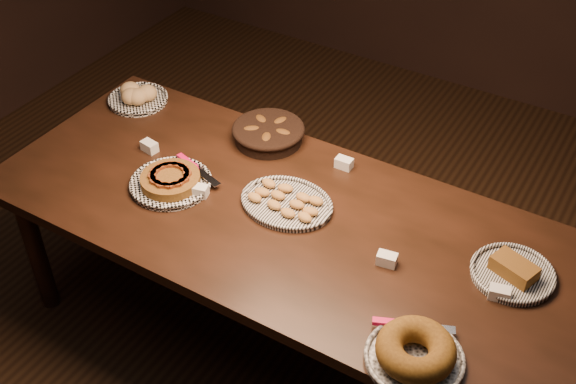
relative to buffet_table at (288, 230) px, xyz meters
The scene contains 9 objects.
ground 0.68m from the buffet_table, ahead, with size 5.00×5.00×0.00m, color black.
buffet_table is the anchor object (origin of this frame).
apple_tart_plate 0.51m from the buffet_table, behind, with size 0.35×0.33×0.06m.
madeleine_platter 0.11m from the buffet_table, 126.02° to the left, with size 0.37×0.30×0.04m.
bundt_cake_plate 0.79m from the buffet_table, 28.96° to the right, with size 0.33×0.33×0.10m.
croissant_basket 0.52m from the buffet_table, 130.86° to the left, with size 0.37×0.37×0.08m.
bread_roll_plate 1.07m from the buffet_table, 162.37° to the left, with size 0.28×0.28×0.09m.
loaf_plate 0.85m from the buffet_table, ahead, with size 0.30×0.30×0.07m.
tent_cards 0.12m from the buffet_table, 57.57° to the left, with size 1.63×0.51×0.04m.
Camera 1 is at (1.07, -1.77, 2.58)m, focal length 45.00 mm.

